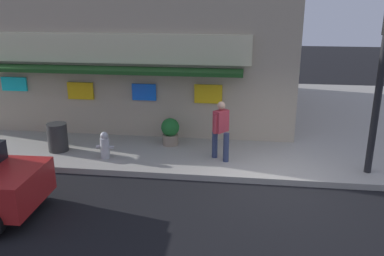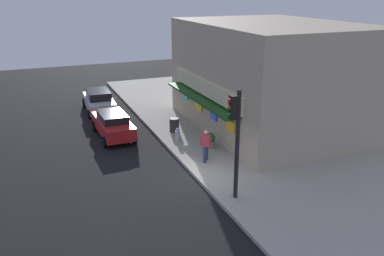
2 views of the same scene
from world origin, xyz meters
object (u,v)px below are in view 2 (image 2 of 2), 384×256
Objects in this scene: fire_hydrant at (178,135)px; parked_car_silver at (99,101)px; traffic_light at (235,131)px; pedestrian at (206,144)px; trash_can at (174,125)px; potted_plant_by_doorway at (210,140)px; parked_car_red at (113,124)px.

parked_car_silver reaches higher than fire_hydrant.
pedestrian is (-3.90, 0.49, -2.09)m from traffic_light.
potted_plant_by_doorway reaches higher than trash_can.
parked_car_red is at bearing -128.14° from fire_hydrant.
pedestrian is 0.38× the size of parked_car_red.
trash_can is at bearing 75.21° from parked_car_red.
parked_car_red is (-2.53, -3.23, 0.26)m from fire_hydrant.
traffic_light is at bearing 10.70° from parked_car_silver.
pedestrian is at bearing 31.40° from parked_car_red.
potted_plant_by_doorway is (1.65, 1.33, 0.07)m from fire_hydrant.
pedestrian is 6.80m from parked_car_red.
traffic_light is 10.45m from parked_car_red.
parked_car_red is (-4.18, -4.55, 0.19)m from potted_plant_by_doorway.
parked_car_silver reaches higher than potted_plant_by_doorway.
trash_can reaches higher than fire_hydrant.
potted_plant_by_doorway is (3.23, 0.95, 0.02)m from trash_can.
trash_can is 3.37m from potted_plant_by_doorway.
parked_car_silver is at bearing -155.84° from potted_plant_by_doorway.
trash_can is at bearing 27.65° from parked_car_silver.
traffic_light is 6.27m from potted_plant_by_doorway.
trash_can is (-8.75, 0.55, -2.60)m from traffic_light.
potted_plant_by_doorway is at bearing 38.85° from fire_hydrant.
potted_plant_by_doorway is at bearing 164.79° from traffic_light.
traffic_light is 6.06× the size of fire_hydrant.
parked_car_silver reaches higher than parked_car_red.
parked_car_red is at bearing -132.56° from potted_plant_by_doorway.
pedestrian is 0.37× the size of parked_car_silver.
traffic_light is at bearing 17.45° from parked_car_red.
fire_hydrant is at bearing -13.21° from trash_can.
pedestrian is at bearing 16.51° from parked_car_silver.
trash_can is at bearing 179.30° from pedestrian.
trash_can is (-1.58, 0.37, 0.05)m from fire_hydrant.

